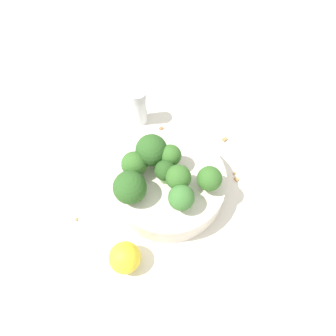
{
  "coord_description": "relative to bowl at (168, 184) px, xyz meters",
  "views": [
    {
      "loc": [
        0.18,
        0.21,
        0.56
      ],
      "look_at": [
        0.0,
        0.0,
        0.08
      ],
      "focal_mm": 35.0,
      "sensor_mm": 36.0,
      "label": 1
    }
  ],
  "objects": [
    {
      "name": "almond_crumb_1",
      "position": [
        -0.12,
        0.06,
        -0.02
      ],
      "size": [
        0.01,
        0.0,
        0.01
      ],
      "primitive_type": "cube",
      "rotation": [
        0.0,
        0.0,
        0.17
      ],
      "color": "#AD7F4C",
      "rests_on": "ground_plane"
    },
    {
      "name": "almond_crumb_2",
      "position": [
        -0.16,
        -0.01,
        -0.02
      ],
      "size": [
        0.01,
        0.01,
        0.01
      ],
      "primitive_type": "cube",
      "rotation": [
        0.0,
        0.0,
        3.13
      ],
      "color": "#AD7F4C",
      "rests_on": "ground_plane"
    },
    {
      "name": "broccoli_floret_3",
      "position": [
        0.0,
        -0.04,
        0.06
      ],
      "size": [
        0.06,
        0.06,
        0.06
      ],
      "color": "#8EB770",
      "rests_on": "bowl"
    },
    {
      "name": "broccoli_floret_5",
      "position": [
        -0.0,
        0.03,
        0.06
      ],
      "size": [
        0.04,
        0.04,
        0.06
      ],
      "color": "#7A9E5B",
      "rests_on": "bowl"
    },
    {
      "name": "almond_crumb_4",
      "position": [
        0.17,
        -0.06,
        -0.02
      ],
      "size": [
        0.01,
        0.01,
        0.01
      ],
      "primitive_type": "cube",
      "rotation": [
        0.0,
        0.0,
        3.74
      ],
      "color": "#AD7F4C",
      "rests_on": "ground_plane"
    },
    {
      "name": "almond_crumb_3",
      "position": [
        -0.08,
        -0.12,
        -0.02
      ],
      "size": [
        0.01,
        0.01,
        0.01
      ],
      "primitive_type": "cube",
      "rotation": [
        0.0,
        0.0,
        6.24
      ],
      "color": "olive",
      "rests_on": "ground_plane"
    },
    {
      "name": "ground_plane",
      "position": [
        0.0,
        0.0,
        -0.03
      ],
      "size": [
        3.0,
        3.0,
        0.0
      ],
      "primitive_type": "plane",
      "color": "silver"
    },
    {
      "name": "almond_crumb_0",
      "position": [
        -0.11,
        0.07,
        -0.02
      ],
      "size": [
        0.01,
        0.01,
        0.01
      ],
      "primitive_type": "cube",
      "rotation": [
        0.0,
        0.0,
        1.58
      ],
      "color": "#AD7F4C",
      "rests_on": "ground_plane"
    },
    {
      "name": "lemon_wedge",
      "position": [
        0.14,
        0.06,
        0.0
      ],
      "size": [
        0.05,
        0.05,
        0.05
      ],
      "primitive_type": "sphere",
      "color": "yellow",
      "rests_on": "ground_plane"
    },
    {
      "name": "broccoli_floret_6",
      "position": [
        -0.04,
        0.06,
        0.05
      ],
      "size": [
        0.04,
        0.04,
        0.05
      ],
      "color": "#8EB770",
      "rests_on": "bowl"
    },
    {
      "name": "broccoli_floret_7",
      "position": [
        0.02,
        0.06,
        0.06
      ],
      "size": [
        0.04,
        0.04,
        0.05
      ],
      "color": "#8EB770",
      "rests_on": "bowl"
    },
    {
      "name": "broccoli_floret_2",
      "position": [
        0.01,
        0.0,
        0.05
      ],
      "size": [
        0.04,
        0.04,
        0.05
      ],
      "color": "#84AD66",
      "rests_on": "bowl"
    },
    {
      "name": "broccoli_floret_4",
      "position": [
        0.07,
        -0.01,
        0.06
      ],
      "size": [
        0.06,
        0.06,
        0.06
      ],
      "color": "#7A9E5B",
      "rests_on": "bowl"
    },
    {
      "name": "broccoli_floret_0",
      "position": [
        -0.02,
        -0.01,
        0.06
      ],
      "size": [
        0.04,
        0.04,
        0.05
      ],
      "color": "#8EB770",
      "rests_on": "bowl"
    },
    {
      "name": "bowl",
      "position": [
        0.0,
        0.0,
        0.0
      ],
      "size": [
        0.21,
        0.21,
        0.05
      ],
      "primitive_type": "cylinder",
      "color": "silver",
      "rests_on": "ground_plane"
    },
    {
      "name": "pepper_shaker",
      "position": [
        -0.06,
        -0.17,
        0.02
      ],
      "size": [
        0.03,
        0.03,
        0.08
      ],
      "color": "silver",
      "rests_on": "ground_plane"
    },
    {
      "name": "broccoli_floret_1",
      "position": [
        0.04,
        -0.05,
        0.05
      ],
      "size": [
        0.04,
        0.04,
        0.05
      ],
      "color": "#7A9E5B",
      "rests_on": "bowl"
    }
  ]
}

